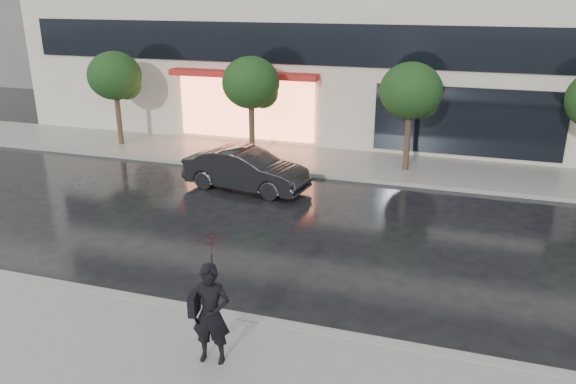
% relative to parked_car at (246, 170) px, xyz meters
% --- Properties ---
extents(ground, '(120.00, 120.00, 0.00)m').
position_rel_parked_car_xyz_m(ground, '(1.86, -6.50, -0.69)').
color(ground, black).
rests_on(ground, ground).
extents(sidewalk_near, '(60.00, 4.50, 0.12)m').
position_rel_parked_car_xyz_m(sidewalk_near, '(1.86, -9.75, -0.63)').
color(sidewalk_near, slate).
rests_on(sidewalk_near, ground).
extents(sidewalk_far, '(60.00, 3.50, 0.12)m').
position_rel_parked_car_xyz_m(sidewalk_far, '(1.86, 3.75, -0.63)').
color(sidewalk_far, slate).
rests_on(sidewalk_far, ground).
extents(curb_near, '(60.00, 0.25, 0.14)m').
position_rel_parked_car_xyz_m(curb_near, '(1.86, -7.50, -0.62)').
color(curb_near, gray).
rests_on(curb_near, ground).
extents(curb_far, '(60.00, 0.25, 0.14)m').
position_rel_parked_car_xyz_m(curb_far, '(1.86, 2.00, -0.62)').
color(curb_far, gray).
rests_on(curb_far, ground).
extents(tree_far_west, '(2.20, 2.20, 3.99)m').
position_rel_parked_car_xyz_m(tree_far_west, '(-7.08, 3.53, 2.23)').
color(tree_far_west, '#33261C').
rests_on(tree_far_west, ground).
extents(tree_mid_west, '(2.20, 2.20, 3.99)m').
position_rel_parked_car_xyz_m(tree_mid_west, '(-1.08, 3.53, 2.23)').
color(tree_mid_west, '#33261C').
rests_on(tree_mid_west, ground).
extents(tree_mid_east, '(2.20, 2.20, 3.99)m').
position_rel_parked_car_xyz_m(tree_mid_east, '(4.92, 3.53, 2.23)').
color(tree_mid_east, '#33261C').
rests_on(tree_mid_east, ground).
extents(parked_car, '(4.36, 2.01, 1.38)m').
position_rel_parked_car_xyz_m(parked_car, '(0.00, 0.00, 0.00)').
color(parked_car, black).
rests_on(parked_car, ground).
extents(pedestrian_with_umbrella, '(0.93, 0.94, 2.43)m').
position_rel_parked_car_xyz_m(pedestrian_with_umbrella, '(2.95, -8.94, 0.89)').
color(pedestrian_with_umbrella, black).
rests_on(pedestrian_with_umbrella, sidewalk_near).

